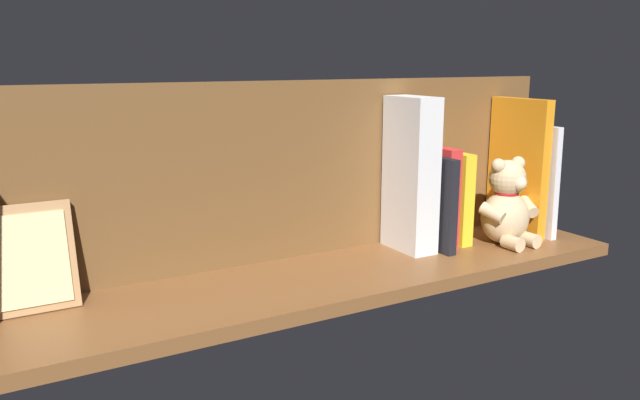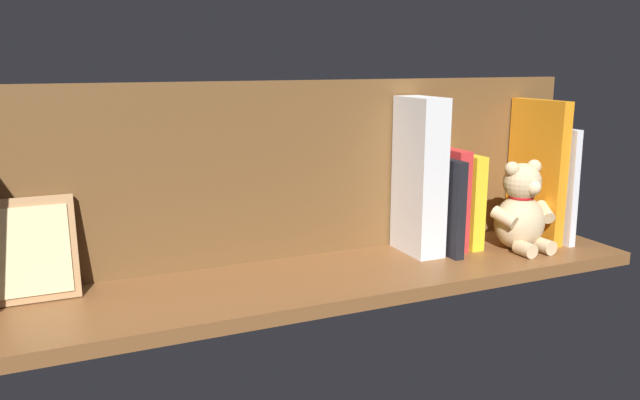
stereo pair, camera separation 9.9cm
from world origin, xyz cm
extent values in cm
cube|color=brown|center=(0.00, 0.00, -1.10)|extent=(110.77, 24.89, 2.20)
cube|color=brown|center=(0.00, -10.20, 15.23)|extent=(110.77, 1.50, 30.45)
cube|color=silver|center=(-48.11, -1.71, 10.79)|extent=(1.82, 14.67, 21.60)
cube|color=orange|center=(-45.73, -2.14, 13.30)|extent=(2.14, 13.82, 26.59)
ellipsoid|color=#D1B284|center=(-38.65, 2.11, 4.94)|extent=(9.61, 8.65, 9.88)
sphere|color=#D1B284|center=(-38.65, 2.11, 12.42)|extent=(6.79, 6.79, 6.79)
sphere|color=#D1B284|center=(-41.20, 2.04, 14.97)|extent=(2.62, 2.62, 2.62)
sphere|color=#D1B284|center=(-36.11, 2.18, 14.97)|extent=(2.62, 2.62, 2.62)
sphere|color=beige|center=(-38.73, 4.99, 11.91)|extent=(2.62, 2.62, 2.62)
cylinder|color=#D1B284|center=(-43.37, 3.22, 6.67)|extent=(3.73, 5.33, 3.65)
cylinder|color=#D1B284|center=(-34.00, 3.47, 6.67)|extent=(3.94, 5.36, 3.65)
cylinder|color=#D1B284|center=(-40.99, 6.24, 1.31)|extent=(2.72, 3.77, 2.62)
cylinder|color=#D1B284|center=(-36.54, 6.37, 1.31)|extent=(2.72, 3.77, 2.62)
torus|color=red|center=(-38.65, 2.11, 9.72)|extent=(4.63, 4.63, 0.77)
cube|color=yellow|center=(-30.68, -4.03, 8.54)|extent=(2.54, 10.03, 17.08)
cube|color=red|center=(-27.48, -4.18, 9.10)|extent=(2.66, 9.74, 18.21)
cube|color=black|center=(-24.66, -2.63, 8.51)|extent=(1.77, 12.82, 17.03)
cube|color=silver|center=(-20.64, -3.64, 13.80)|extent=(5.07, 10.62, 27.60)
cube|color=#A87A4C|center=(42.18, -6.39, 7.31)|extent=(12.28, 4.87, 14.91)
cube|color=beige|center=(42.18, -5.67, 7.31)|extent=(10.31, 3.46, 12.36)
camera|label=1|loc=(47.86, 84.54, 33.83)|focal=35.36mm
camera|label=2|loc=(38.97, 88.99, 33.83)|focal=35.36mm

